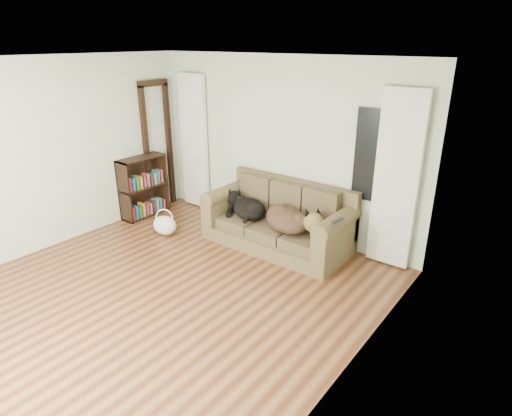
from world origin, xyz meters
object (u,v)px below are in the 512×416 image
Objects in this scene: bookshelf at (143,187)px; dog_black_lab at (247,208)px; tote_bag at (165,224)px; sofa at (277,217)px; dog_shepherd at (291,221)px.

dog_black_lab is at bearing 7.91° from bookshelf.
tote_bag is (-1.08, -0.66, -0.32)m from dog_black_lab.
tote_bag is at bearing -155.44° from sofa.
dog_shepherd is at bearing -18.80° from sofa.
dog_shepherd is 1.92× the size of tote_bag.
dog_shepherd is at bearing 29.54° from dog_black_lab.
tote_bag is (-1.86, -0.62, -0.33)m from dog_shepherd.
dog_shepherd is at bearing 18.33° from tote_bag.
dog_black_lab is 1.96m from bookshelf.
sofa is 2.45m from bookshelf.
dog_shepherd reaches higher than dog_black_lab.
bookshelf is (-1.93, -0.34, 0.02)m from dog_black_lab.
dog_black_lab is (-0.49, -0.06, 0.03)m from sofa.
dog_black_lab is 1.63× the size of tote_bag.
sofa reaches higher than dog_black_lab.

